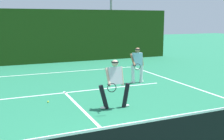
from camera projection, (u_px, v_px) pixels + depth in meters
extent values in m
cube|color=white|center=(45.00, 73.00, 15.22)|extent=(10.67, 0.10, 0.01)
cube|color=white|center=(65.00, 93.00, 11.25)|extent=(8.70, 0.10, 0.01)
cube|color=white|center=(89.00, 116.00, 8.54)|extent=(0.10, 6.40, 0.01)
cube|color=white|center=(140.00, 122.00, 5.48)|extent=(11.51, 0.03, 0.05)
cylinder|color=black|center=(126.00, 95.00, 9.38)|extent=(0.30, 0.18, 0.83)
cylinder|color=black|center=(104.00, 97.00, 9.16)|extent=(0.36, 0.18, 0.83)
ellipsoid|color=white|center=(126.00, 106.00, 9.45)|extent=(0.27, 0.14, 0.09)
ellipsoid|color=white|center=(104.00, 108.00, 9.23)|extent=(0.27, 0.14, 0.09)
cube|color=silver|center=(115.00, 76.00, 9.14)|extent=(0.46, 0.39, 0.61)
cylinder|color=beige|center=(122.00, 76.00, 9.22)|extent=(0.17, 0.12, 0.63)
cylinder|color=beige|center=(108.00, 77.00, 9.08)|extent=(0.15, 0.46, 0.56)
sphere|color=beige|center=(115.00, 63.00, 9.07)|extent=(0.22, 0.22, 0.22)
cylinder|color=black|center=(115.00, 62.00, 9.06)|extent=(0.26, 0.26, 0.04)
cylinder|color=black|center=(109.00, 85.00, 8.87)|extent=(0.06, 0.26, 0.03)
torus|color=black|center=(112.00, 88.00, 8.55)|extent=(0.29, 0.06, 0.29)
cylinder|color=silver|center=(141.00, 74.00, 13.02)|extent=(0.18, 0.15, 0.83)
cylinder|color=silver|center=(133.00, 74.00, 12.87)|extent=(0.20, 0.15, 0.83)
ellipsoid|color=white|center=(141.00, 81.00, 13.09)|extent=(0.26, 0.12, 0.09)
ellipsoid|color=white|center=(133.00, 82.00, 12.93)|extent=(0.26, 0.12, 0.09)
cube|color=#8CCCE0|center=(137.00, 59.00, 12.82)|extent=(0.43, 0.27, 0.59)
cylinder|color=#9E704C|center=(142.00, 59.00, 12.91)|extent=(0.19, 0.10, 0.64)
cylinder|color=#9E704C|center=(133.00, 60.00, 12.74)|extent=(0.11, 0.49, 0.55)
sphere|color=#9E704C|center=(138.00, 50.00, 12.74)|extent=(0.22, 0.22, 0.22)
cylinder|color=black|center=(138.00, 49.00, 12.73)|extent=(0.25, 0.25, 0.04)
cylinder|color=black|center=(134.00, 66.00, 12.53)|extent=(0.04, 0.26, 0.03)
torus|color=black|center=(137.00, 67.00, 12.22)|extent=(0.29, 0.03, 0.29)
sphere|color=#D1E033|center=(48.00, 102.00, 9.93)|extent=(0.07, 0.07, 0.07)
cube|color=#204011|center=(34.00, 37.00, 18.09)|extent=(19.80, 0.12, 3.57)
cylinder|color=#9EA39E|center=(111.00, 6.00, 21.59)|extent=(0.18, 0.18, 7.90)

